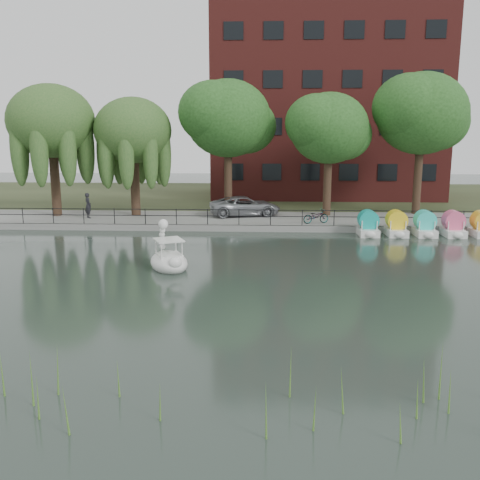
# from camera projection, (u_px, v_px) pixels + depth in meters

# --- Properties ---
(ground_plane) EXTENTS (120.00, 120.00, 0.00)m
(ground_plane) POSITION_uv_depth(u_px,v_px,m) (223.00, 292.00, 21.07)
(ground_plane) COLOR #38463E
(promenade) EXTENTS (40.00, 6.00, 0.40)m
(promenade) POSITION_uv_depth(u_px,v_px,m) (241.00, 221.00, 36.69)
(promenade) COLOR gray
(promenade) RESTS_ON ground_plane
(kerb) EXTENTS (40.00, 0.25, 0.40)m
(kerb) POSITION_uv_depth(u_px,v_px,m) (239.00, 228.00, 33.80)
(kerb) COLOR gray
(kerb) RESTS_ON ground_plane
(land_strip) EXTENTS (60.00, 22.00, 0.36)m
(land_strip) POSITION_uv_depth(u_px,v_px,m) (248.00, 196.00, 50.39)
(land_strip) COLOR #47512D
(land_strip) RESTS_ON ground_plane
(railing) EXTENTS (32.00, 0.05, 1.00)m
(railing) POSITION_uv_depth(u_px,v_px,m) (239.00, 213.00, 33.81)
(railing) COLOR black
(railing) RESTS_ON promenade
(apartment_building) EXTENTS (20.00, 10.07, 18.00)m
(apartment_building) POSITION_uv_depth(u_px,v_px,m) (325.00, 96.00, 48.20)
(apartment_building) COLOR #4C1E16
(apartment_building) RESTS_ON land_strip
(willow_left) EXTENTS (5.88, 5.88, 9.01)m
(willow_left) POSITION_uv_depth(u_px,v_px,m) (51.00, 122.00, 36.43)
(willow_left) COLOR #473323
(willow_left) RESTS_ON promenade
(willow_mid) EXTENTS (5.32, 5.32, 8.15)m
(willow_mid) POSITION_uv_depth(u_px,v_px,m) (133.00, 131.00, 36.79)
(willow_mid) COLOR #473323
(willow_mid) RESTS_ON promenade
(broadleaf_center) EXTENTS (6.00, 6.00, 9.25)m
(broadleaf_center) POSITION_uv_depth(u_px,v_px,m) (228.00, 119.00, 37.31)
(broadleaf_center) COLOR #473323
(broadleaf_center) RESTS_ON promenade
(broadleaf_right) EXTENTS (5.40, 5.40, 8.32)m
(broadleaf_right) POSITION_uv_depth(u_px,v_px,m) (329.00, 129.00, 36.64)
(broadleaf_right) COLOR #473323
(broadleaf_right) RESTS_ON promenade
(broadleaf_far) EXTENTS (6.30, 6.30, 9.71)m
(broadleaf_far) POSITION_uv_depth(u_px,v_px,m) (422.00, 114.00, 37.12)
(broadleaf_far) COLOR #473323
(broadleaf_far) RESTS_ON promenade
(minivan) EXTENTS (3.82, 6.08, 1.57)m
(minivan) POSITION_uv_depth(u_px,v_px,m) (245.00, 205.00, 37.41)
(minivan) COLOR gray
(minivan) RESTS_ON promenade
(bicycle) EXTENTS (1.11, 1.82, 1.00)m
(bicycle) POSITION_uv_depth(u_px,v_px,m) (316.00, 216.00, 34.37)
(bicycle) COLOR gray
(bicycle) RESTS_ON promenade
(pedestrian) EXTENTS (0.83, 0.86, 1.98)m
(pedestrian) POSITION_uv_depth(u_px,v_px,m) (88.00, 204.00, 36.37)
(pedestrian) COLOR black
(pedestrian) RESTS_ON promenade
(swan_boat) EXTENTS (2.56, 3.03, 2.19)m
(swan_boat) POSITION_uv_depth(u_px,v_px,m) (169.00, 258.00, 24.66)
(swan_boat) COLOR white
(swan_boat) RESTS_ON ground_plane
(pedal_boat_row) EXTENTS (11.35, 1.70, 1.40)m
(pedal_boat_row) POSITION_uv_depth(u_px,v_px,m) (453.00, 226.00, 32.22)
(pedal_boat_row) COLOR white
(pedal_boat_row) RESTS_ON ground_plane
(reed_bank) EXTENTS (24.00, 2.40, 1.20)m
(reed_bank) POSITION_uv_depth(u_px,v_px,m) (280.00, 397.00, 11.56)
(reed_bank) COLOR #669938
(reed_bank) RESTS_ON ground_plane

